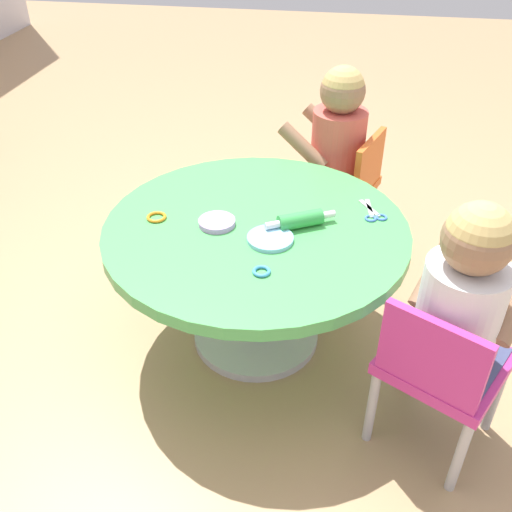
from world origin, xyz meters
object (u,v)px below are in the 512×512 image
object	(u,v)px
child_chair_left	(440,367)
seated_child_right	(338,132)
child_chair_right	(342,186)
rolling_pin	(300,220)
craft_scissors	(373,214)
seated_child_left	(464,294)
craft_table	(256,252)

from	to	relation	value
child_chair_left	seated_child_right	xyz separation A→B (m)	(0.97, 0.34, 0.23)
child_chair_right	rolling_pin	world-z (taller)	child_chair_right
child_chair_left	rolling_pin	world-z (taller)	child_chair_left
child_chair_left	craft_scissors	size ratio (longest dim) A/B	3.76
seated_child_left	child_chair_left	bearing A→B (deg)	150.69
craft_table	child_chair_right	world-z (taller)	child_chair_right
child_chair_right	craft_scissors	size ratio (longest dim) A/B	3.76
seated_child_right	child_chair_left	bearing A→B (deg)	-160.69
child_chair_left	craft_scissors	distance (m)	0.54
seated_child_left	seated_child_right	size ratio (longest dim) A/B	1.00
child_chair_left	seated_child_left	xyz separation A→B (m)	(0.03, -0.02, 0.23)
child_chair_left	seated_child_right	size ratio (longest dim) A/B	1.05
craft_table	seated_child_right	distance (m)	0.68
child_chair_left	craft_table	bearing A→B (deg)	57.67
seated_child_right	craft_scissors	xyz separation A→B (m)	(-0.50, -0.14, -0.06)
rolling_pin	seated_child_right	bearing A→B (deg)	-7.43
child_chair_left	seated_child_right	bearing A→B (deg)	19.31
craft_scissors	seated_child_left	bearing A→B (deg)	-153.89
rolling_pin	craft_scissors	xyz separation A→B (m)	(0.11, -0.22, -0.02)
craft_table	child_chair_right	size ratio (longest dim) A/B	1.78
seated_child_left	rolling_pin	xyz separation A→B (m)	(0.33, 0.44, -0.03)
craft_table	craft_scissors	bearing A→B (deg)	-70.72
child_chair_right	seated_child_right	size ratio (longest dim) A/B	1.05
seated_child_right	craft_scissors	distance (m)	0.52
seated_child_left	craft_scissors	xyz separation A→B (m)	(0.44, 0.22, -0.06)
rolling_pin	seated_child_left	bearing A→B (deg)	-127.00
craft_table	child_chair_right	xyz separation A→B (m)	(0.61, -0.25, -0.07)
craft_table	child_chair_left	xyz separation A→B (m)	(-0.35, -0.56, -0.07)
child_chair_right	craft_scissors	distance (m)	0.52
seated_child_left	rolling_pin	world-z (taller)	seated_child_left
child_chair_left	seated_child_left	size ratio (longest dim) A/B	1.05
craft_table	child_chair_left	bearing A→B (deg)	-122.33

